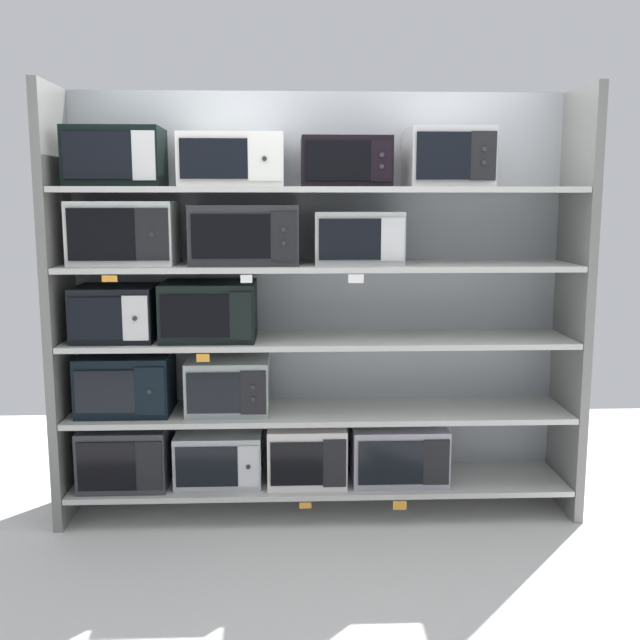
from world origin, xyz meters
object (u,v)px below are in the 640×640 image
microwave_3 (398,452)px  microwave_0 (127,454)px  microwave_1 (219,457)px  microwave_7 (209,311)px  microwave_4 (126,384)px  microwave_11 (116,157)px  microwave_14 (448,158)px  microwave_2 (307,452)px  microwave_9 (245,235)px  microwave_13 (345,162)px  microwave_12 (232,161)px  microwave_6 (116,313)px  microwave_5 (228,385)px  microwave_8 (124,233)px  microwave_10 (358,238)px

microwave_3 → microwave_0: bearing=-180.0°
microwave_1 → microwave_7: (-0.04, 0.00, 0.83)m
microwave_7 → microwave_1: bearing=-0.5°
microwave_4 → microwave_11: microwave_11 is taller
microwave_14 → microwave_3: bearing=180.0°
microwave_14 → microwave_2: bearing=180.0°
microwave_0 → microwave_2: size_ratio=1.10×
microwave_9 → microwave_13: bearing=-0.0°
microwave_9 → microwave_12: microwave_12 is taller
microwave_6 → microwave_13: bearing=-0.0°
microwave_5 → microwave_12: bearing=0.1°
microwave_0 → microwave_14: (1.77, 0.00, 1.63)m
microwave_8 → microwave_9: (0.65, 0.00, -0.01)m
microwave_11 → microwave_12: (0.61, 0.00, -0.02)m
microwave_3 → microwave_7: 1.33m
microwave_3 → microwave_14: 1.66m
microwave_11 → microwave_14: bearing=-0.0°
microwave_1 → microwave_3: 1.01m
microwave_8 → microwave_10: 1.26m
microwave_9 → microwave_12: bearing=-180.0°
microwave_8 → microwave_10: size_ratio=1.16×
microwave_2 → microwave_6: (-1.03, -0.00, 0.80)m
microwave_1 → microwave_9: microwave_9 is taller
microwave_11 → microwave_13: size_ratio=1.05×
microwave_9 → microwave_14: microwave_14 is taller
microwave_3 → microwave_8: microwave_8 is taller
microwave_2 → microwave_6: microwave_6 is taller
microwave_1 → microwave_0: bearing=-180.0°
microwave_10 → microwave_11: bearing=180.0°
microwave_3 → microwave_1: bearing=-180.0°
microwave_8 → microwave_2: bearing=0.0°
microwave_1 → microwave_11: 1.73m
microwave_3 → microwave_4: bearing=180.0°
microwave_7 → microwave_9: 0.46m
microwave_4 → microwave_13: 1.70m
microwave_14 → microwave_7: bearing=180.0°
microwave_0 → microwave_1: microwave_0 is taller
microwave_2 → microwave_8: 1.57m
microwave_3 → microwave_9: size_ratio=0.93×
microwave_2 → microwave_13: (0.21, -0.00, 1.61)m
microwave_12 → microwave_14: bearing=-0.0°
microwave_11 → microwave_13: 1.21m
microwave_3 → microwave_14: (0.24, -0.00, 1.64)m
microwave_3 → microwave_10: 1.24m
microwave_6 → microwave_8: 0.44m
microwave_13 → microwave_6: bearing=180.0°
microwave_2 → microwave_9: bearing=-180.0°
microwave_11 → microwave_12: 0.61m
microwave_5 → microwave_6: 0.73m
microwave_0 → microwave_10: (1.29, 0.00, 1.20)m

